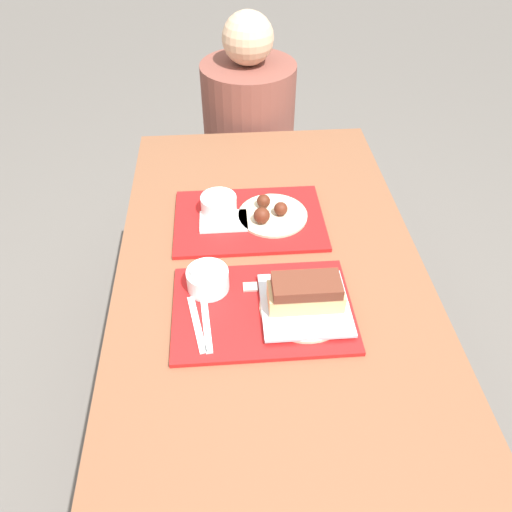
{
  "coord_description": "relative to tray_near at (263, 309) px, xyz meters",
  "views": [
    {
      "loc": [
        -0.11,
        -0.94,
        1.68
      ],
      "look_at": [
        -0.04,
        -0.0,
        0.81
      ],
      "focal_mm": 35.0,
      "sensor_mm": 36.0,
      "label": 1
    }
  ],
  "objects": [
    {
      "name": "condiment_packet",
      "position": [
        -0.03,
        0.07,
        0.01
      ],
      "size": [
        0.04,
        0.03,
        0.01
      ],
      "color": "#A59E93",
      "rests_on": "tray_near"
    },
    {
      "name": "plastic_fork_near",
      "position": [
        -0.16,
        -0.04,
        0.01
      ],
      "size": [
        0.05,
        0.17,
        0.0
      ],
      "color": "white",
      "rests_on": "tray_near"
    },
    {
      "name": "brisket_sandwich_plate",
      "position": [
        0.1,
        -0.01,
        0.04
      ],
      "size": [
        0.21,
        0.21,
        0.09
      ],
      "color": "beige",
      "rests_on": "tray_near"
    },
    {
      "name": "ground_plane",
      "position": [
        0.03,
        0.15,
        -0.78
      ],
      "size": [
        12.0,
        12.0,
        0.0
      ],
      "primitive_type": "plane",
      "color": "#605B56"
    },
    {
      "name": "picnic_table",
      "position": [
        0.03,
        0.15,
        -0.12
      ],
      "size": [
        0.81,
        1.42,
        0.77
      ],
      "color": "brown",
      "rests_on": "ground_plane"
    },
    {
      "name": "tray_near",
      "position": [
        0.0,
        0.0,
        0.0
      ],
      "size": [
        0.43,
        0.3,
        0.01
      ],
      "color": "red",
      "rests_on": "picnic_table"
    },
    {
      "name": "tray_far",
      "position": [
        -0.01,
        0.34,
        0.0
      ],
      "size": [
        0.43,
        0.3,
        0.01
      ],
      "color": "red",
      "rests_on": "picnic_table"
    },
    {
      "name": "bowl_coleslaw_near",
      "position": [
        -0.13,
        0.08,
        0.04
      ],
      "size": [
        0.1,
        0.1,
        0.06
      ],
      "color": "white",
      "rests_on": "tray_near"
    },
    {
      "name": "person_seated_across",
      "position": [
        0.03,
        1.08,
        -0.05
      ],
      "size": [
        0.37,
        0.37,
        0.67
      ],
      "color": "brown",
      "rests_on": "picnic_bench_far"
    },
    {
      "name": "wings_plate_far",
      "position": [
        0.05,
        0.34,
        0.02
      ],
      "size": [
        0.2,
        0.2,
        0.05
      ],
      "color": "beige",
      "rests_on": "tray_far"
    },
    {
      "name": "bowl_coleslaw_far",
      "position": [
        -0.1,
        0.38,
        0.04
      ],
      "size": [
        0.1,
        0.1,
        0.06
      ],
      "color": "white",
      "rests_on": "tray_far"
    },
    {
      "name": "plastic_knife_near",
      "position": [
        -0.13,
        -0.04,
        0.01
      ],
      "size": [
        0.03,
        0.17,
        0.0
      ],
      "color": "white",
      "rests_on": "tray_near"
    },
    {
      "name": "napkin_far",
      "position": [
        -0.08,
        0.33,
        0.01
      ],
      "size": [
        0.14,
        0.09,
        0.01
      ],
      "color": "white",
      "rests_on": "tray_far"
    },
    {
      "name": "picnic_bench_far",
      "position": [
        0.03,
        1.08,
        -0.39
      ],
      "size": [
        0.77,
        0.28,
        0.46
      ],
      "color": "brown",
      "rests_on": "ground_plane"
    }
  ]
}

